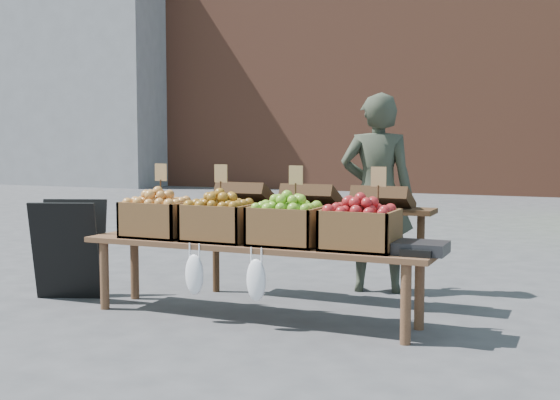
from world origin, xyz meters
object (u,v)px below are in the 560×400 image
at_px(back_table, 312,239).
at_px(crate_red_apples, 287,226).
at_px(weighing_scale, 421,248).
at_px(vendor, 377,193).
at_px(crate_green_apples, 360,230).
at_px(crate_golden_apples, 158,219).
at_px(chalkboard_sign, 69,249).
at_px(crate_russet_pears, 220,222).
at_px(display_bench, 253,281).

bearing_deg(back_table, crate_red_apples, -83.17).
xyz_separation_m(back_table, weighing_scale, (1.06, -0.72, 0.09)).
relative_size(back_table, crate_red_apples, 4.20).
distance_m(back_table, weighing_scale, 1.29).
height_order(vendor, crate_green_apples, vendor).
xyz_separation_m(crate_golden_apples, weighing_scale, (2.08, -0.00, -0.10)).
bearing_deg(chalkboard_sign, crate_green_apples, -21.52).
relative_size(back_table, crate_green_apples, 4.20).
distance_m(back_table, crate_golden_apples, 1.26).
height_order(back_table, weighing_scale, back_table).
height_order(vendor, weighing_scale, vendor).
distance_m(vendor, crate_russet_pears, 1.56).
height_order(vendor, chalkboard_sign, vendor).
relative_size(display_bench, crate_green_apples, 5.40).
xyz_separation_m(chalkboard_sign, display_bench, (1.72, -0.00, -0.13)).
bearing_deg(weighing_scale, crate_russet_pears, 180.00).
bearing_deg(crate_red_apples, vendor, 77.24).
height_order(crate_red_apples, crate_green_apples, same).
bearing_deg(crate_red_apples, chalkboard_sign, 179.87).
bearing_deg(crate_red_apples, display_bench, 180.00).
distance_m(back_table, display_bench, 0.78).
bearing_deg(vendor, display_bench, 50.59).
relative_size(vendor, back_table, 0.83).
height_order(display_bench, crate_green_apples, crate_green_apples).
bearing_deg(weighing_scale, display_bench, 180.00).
bearing_deg(vendor, weighing_scale, 101.65).
distance_m(vendor, display_bench, 1.54).
bearing_deg(chalkboard_sign, display_bench, -21.57).
xyz_separation_m(back_table, crate_green_apples, (0.64, -0.72, 0.19)).
relative_size(crate_red_apples, crate_green_apples, 1.00).
distance_m(crate_russet_pears, weighing_scale, 1.53).
height_order(crate_golden_apples, crate_red_apples, same).
bearing_deg(crate_golden_apples, back_table, 35.38).
height_order(vendor, display_bench, vendor).
xyz_separation_m(crate_golden_apples, crate_russet_pears, (0.55, 0.00, 0.00)).
xyz_separation_m(back_table, display_bench, (-0.19, -0.72, -0.24)).
bearing_deg(vendor, crate_russet_pears, 41.27).
xyz_separation_m(crate_russet_pears, crate_red_apples, (0.55, 0.00, 0.00)).
height_order(chalkboard_sign, back_table, back_table).
xyz_separation_m(crate_golden_apples, crate_green_apples, (1.65, 0.00, 0.00)).
bearing_deg(crate_green_apples, weighing_scale, -0.00).
xyz_separation_m(crate_russet_pears, weighing_scale, (1.52, -0.00, -0.10)).
distance_m(chalkboard_sign, crate_red_apples, 2.02).
height_order(vendor, crate_russet_pears, vendor).
xyz_separation_m(chalkboard_sign, back_table, (1.91, 0.72, 0.10)).
relative_size(vendor, crate_green_apples, 3.47).
distance_m(chalkboard_sign, crate_russet_pears, 1.47).
height_order(back_table, display_bench, back_table).
bearing_deg(chalkboard_sign, crate_russet_pears, -21.60).
height_order(chalkboard_sign, weighing_scale, chalkboard_sign).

